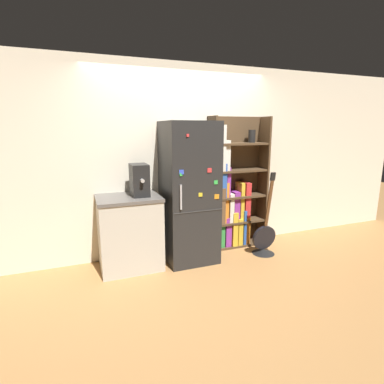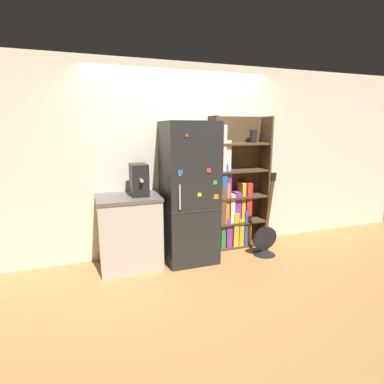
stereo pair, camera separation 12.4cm
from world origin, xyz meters
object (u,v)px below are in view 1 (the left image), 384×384
bookshelf (231,195)px  espresso_machine (139,180)px  refrigerator (189,193)px  guitar (264,242)px

bookshelf → espresso_machine: size_ratio=4.86×
refrigerator → bookshelf: 0.78m
refrigerator → guitar: refrigerator is taller
refrigerator → guitar: size_ratio=1.55×
espresso_machine → refrigerator: bearing=-2.0°
bookshelf → espresso_machine: bookshelf is taller
refrigerator → bookshelf: bookshelf is taller
espresso_machine → bookshelf: bearing=7.4°
guitar → bookshelf: bearing=124.0°
espresso_machine → guitar: (1.68, -0.26, -0.95)m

